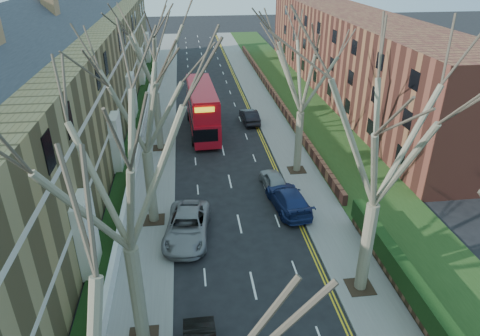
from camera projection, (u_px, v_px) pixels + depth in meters
name	position (u px, v px, depth m)	size (l,w,h in m)	color
pavement_left	(162.00, 110.00, 49.30)	(3.00, 102.00, 0.12)	slate
pavement_right	(264.00, 106.00, 50.66)	(3.00, 102.00, 0.12)	slate
terrace_left	(69.00, 85.00, 38.88)	(9.70, 78.00, 13.60)	olive
flats_right	(350.00, 54.00, 53.28)	(13.97, 54.00, 10.00)	brown
front_wall_left	(141.00, 132.00, 41.78)	(0.30, 78.00, 1.00)	white
grass_verge_right	(301.00, 103.00, 51.13)	(6.00, 102.00, 0.06)	#1E3B15
tree_left_mid	(118.00, 157.00, 15.85)	(10.50, 10.50, 14.71)	#766D54
tree_left_far	(140.00, 89.00, 24.83)	(10.15, 10.15, 14.22)	#766D54
tree_left_dist	(151.00, 44.00, 35.30)	(10.50, 10.50, 14.71)	#766D54
tree_right_mid	(387.00, 124.00, 18.91)	(10.50, 10.50, 14.71)	#766D54
tree_right_far	(304.00, 60.00, 31.44)	(10.15, 10.15, 14.22)	#766D54
double_decker_bus	(202.00, 110.00, 42.59)	(3.09, 10.95, 4.55)	#B10C19
car_left_far	(187.00, 226.00, 27.10)	(2.66, 5.77, 1.60)	gray
car_right_near	(288.00, 199.00, 30.17)	(2.17, 5.34, 1.55)	navy
car_right_mid	(274.00, 180.00, 32.81)	(1.59, 3.95, 1.35)	gray
car_right_far	(250.00, 116.00, 45.50)	(1.51, 4.34, 1.43)	black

